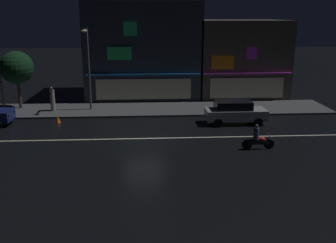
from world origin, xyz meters
name	(u,v)px	position (x,y,z in m)	size (l,w,h in m)	color
ground_plane	(144,139)	(0.00, 0.00, 0.00)	(140.00, 140.00, 0.00)	black
lane_divider_stripe	(144,138)	(0.00, 0.00, 0.01)	(29.06, 0.16, 0.01)	beige
sidewalk_far	(144,109)	(0.00, 7.59, 0.07)	(30.59, 4.73, 0.14)	#424447
storefront_left_block	(237,58)	(9.18, 14.01, 3.55)	(8.24, 8.28, 7.11)	#4C443A
storefront_center_block	(143,49)	(0.00, 14.16, 4.37)	(10.41, 8.57, 8.74)	#2D333D
streetlamp_mid	(88,62)	(-4.33, 7.35, 4.00)	(0.44, 1.64, 6.47)	#47494C
pedestrian_on_sidewalk	(53,100)	(-7.28, 7.23, 1.04)	(0.37, 0.37, 1.93)	gray
street_tree	(17,68)	(-10.22, 8.42, 3.46)	(2.67, 2.67, 4.67)	#473323
parked_car_near_kerb	(235,112)	(6.54, 3.12, 0.87)	(4.30, 1.98, 1.67)	#9EA0A5
motorcycle_following	(257,139)	(6.61, -2.38, 0.63)	(1.90, 0.60, 1.52)	black
traffic_cone	(58,119)	(-6.24, 4.06, 0.28)	(0.36, 0.36, 0.55)	orange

